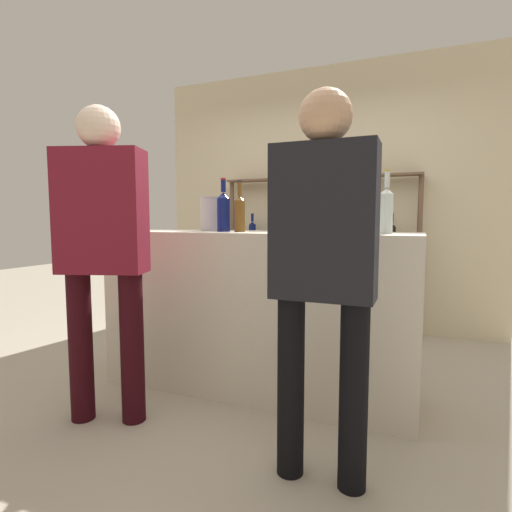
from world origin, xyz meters
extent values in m
plane|color=#B2A893|center=(0.00, 0.00, 0.00)|extent=(16.00, 16.00, 0.00)
cube|color=beige|center=(0.00, 0.00, 0.55)|extent=(2.11, 0.59, 1.09)
cube|color=beige|center=(0.00, 1.89, 1.40)|extent=(3.71, 0.12, 2.80)
cylinder|color=brown|center=(-1.01, 1.71, 0.81)|extent=(0.05, 0.05, 1.62)
cylinder|color=brown|center=(1.01, 1.71, 0.81)|extent=(0.05, 0.05, 1.62)
cube|color=brown|center=(0.00, 1.71, 1.61)|extent=(2.08, 0.18, 0.02)
cube|color=brown|center=(0.00, 1.71, 0.89)|extent=(2.08, 0.18, 0.02)
cylinder|color=#0F1956|center=(-0.76, 1.71, 1.01)|extent=(0.08, 0.08, 0.21)
cone|color=#0F1956|center=(-0.76, 1.71, 1.13)|extent=(0.08, 0.08, 0.04)
cylinder|color=#0F1956|center=(-0.76, 1.71, 1.19)|extent=(0.03, 0.03, 0.08)
cylinder|color=#232328|center=(-0.76, 1.71, 1.24)|extent=(0.03, 0.03, 0.01)
cylinder|color=black|center=(-0.50, 1.71, 1.01)|extent=(0.07, 0.07, 0.22)
cone|color=black|center=(-0.50, 1.71, 1.13)|extent=(0.07, 0.07, 0.03)
cylinder|color=black|center=(-0.50, 1.71, 1.19)|extent=(0.03, 0.03, 0.08)
cylinder|color=#232328|center=(-0.50, 1.71, 1.24)|extent=(0.03, 0.03, 0.01)
cylinder|color=silver|center=(-0.25, 1.71, 1.02)|extent=(0.06, 0.06, 0.23)
cone|color=silver|center=(-0.25, 1.71, 1.15)|extent=(0.06, 0.06, 0.03)
cylinder|color=silver|center=(-0.25, 1.71, 1.21)|extent=(0.02, 0.02, 0.09)
cylinder|color=black|center=(-0.25, 1.71, 1.26)|extent=(0.03, 0.03, 0.01)
cylinder|color=#0F1956|center=(0.00, 1.71, 1.00)|extent=(0.07, 0.07, 0.19)
cone|color=#0F1956|center=(0.00, 1.71, 1.11)|extent=(0.07, 0.07, 0.03)
cylinder|color=#0F1956|center=(0.00, 1.71, 1.17)|extent=(0.03, 0.03, 0.09)
cylinder|color=black|center=(0.00, 1.71, 1.23)|extent=(0.03, 0.03, 0.01)
cylinder|color=black|center=(0.25, 1.71, 1.01)|extent=(0.07, 0.07, 0.22)
cone|color=black|center=(0.25, 1.71, 1.14)|extent=(0.07, 0.07, 0.03)
cylinder|color=black|center=(0.25, 1.71, 1.20)|extent=(0.03, 0.03, 0.09)
cylinder|color=maroon|center=(0.25, 1.71, 1.25)|extent=(0.03, 0.03, 0.01)
cylinder|color=black|center=(0.50, 1.71, 1.02)|extent=(0.08, 0.08, 0.24)
cone|color=black|center=(0.50, 1.71, 1.16)|extent=(0.08, 0.08, 0.04)
cylinder|color=black|center=(0.50, 1.71, 1.22)|extent=(0.03, 0.03, 0.08)
cylinder|color=gold|center=(0.50, 1.71, 1.27)|extent=(0.03, 0.03, 0.01)
cylinder|color=black|center=(0.76, 1.71, 1.00)|extent=(0.08, 0.08, 0.20)
cone|color=black|center=(0.76, 1.71, 1.12)|extent=(0.08, 0.08, 0.03)
cylinder|color=black|center=(0.76, 1.71, 1.18)|extent=(0.03, 0.03, 0.09)
cylinder|color=#232328|center=(0.76, 1.71, 1.24)|extent=(0.03, 0.03, 0.01)
cylinder|color=silver|center=(0.84, -0.03, 1.21)|extent=(0.08, 0.08, 0.23)
cone|color=silver|center=(0.84, -0.03, 1.34)|extent=(0.08, 0.08, 0.03)
cylinder|color=silver|center=(0.84, -0.03, 1.41)|extent=(0.03, 0.03, 0.09)
cylinder|color=gold|center=(0.84, -0.03, 1.46)|extent=(0.03, 0.03, 0.01)
cylinder|color=black|center=(0.58, 0.01, 1.19)|extent=(0.09, 0.09, 0.19)
cone|color=black|center=(0.58, 0.01, 1.30)|extent=(0.09, 0.09, 0.04)
cylinder|color=black|center=(0.58, 0.01, 1.36)|extent=(0.03, 0.03, 0.08)
cylinder|color=gold|center=(0.58, 0.01, 1.41)|extent=(0.04, 0.04, 0.01)
cylinder|color=black|center=(0.45, -0.15, 1.20)|extent=(0.07, 0.07, 0.22)
cone|color=black|center=(0.45, -0.15, 1.33)|extent=(0.07, 0.07, 0.03)
cylinder|color=black|center=(0.45, -0.15, 1.38)|extent=(0.03, 0.03, 0.07)
cylinder|color=black|center=(0.45, -0.15, 1.42)|extent=(0.03, 0.03, 0.01)
cylinder|color=black|center=(0.49, -0.05, 1.19)|extent=(0.08, 0.08, 0.19)
cone|color=black|center=(0.49, -0.05, 1.30)|extent=(0.08, 0.08, 0.04)
cylinder|color=black|center=(0.49, -0.05, 1.36)|extent=(0.03, 0.03, 0.09)
cylinder|color=black|center=(0.49, -0.05, 1.41)|extent=(0.03, 0.03, 0.01)
cylinder|color=#0F1956|center=(-0.22, -0.04, 1.21)|extent=(0.09, 0.09, 0.23)
cone|color=#0F1956|center=(-0.22, -0.04, 1.34)|extent=(0.09, 0.09, 0.04)
cylinder|color=#0F1956|center=(-0.22, -0.04, 1.40)|extent=(0.03, 0.03, 0.08)
cylinder|color=maroon|center=(-0.22, -0.04, 1.45)|extent=(0.04, 0.04, 0.01)
cylinder|color=brown|center=(-0.10, -0.05, 1.20)|extent=(0.07, 0.07, 0.21)
cone|color=brown|center=(-0.10, -0.05, 1.32)|extent=(0.07, 0.07, 0.03)
cylinder|color=brown|center=(-0.10, -0.05, 1.38)|extent=(0.03, 0.03, 0.09)
cylinder|color=#232328|center=(-0.10, -0.05, 1.43)|extent=(0.03, 0.03, 0.01)
cylinder|color=silver|center=(0.64, -0.18, 1.10)|extent=(0.06, 0.06, 0.00)
cylinder|color=silver|center=(0.64, -0.18, 1.14)|extent=(0.01, 0.01, 0.08)
cone|color=silver|center=(0.64, -0.18, 1.22)|extent=(0.08, 0.08, 0.08)
cylinder|color=#B2B2B7|center=(-0.37, 0.10, 1.21)|extent=(0.20, 0.20, 0.24)
cylinder|color=#B2B2B7|center=(-0.37, 0.10, 1.34)|extent=(0.22, 0.22, 0.01)
cylinder|color=black|center=(-0.49, -0.69, 0.44)|extent=(0.13, 0.13, 0.87)
cylinder|color=black|center=(-0.78, -0.79, 0.44)|extent=(0.13, 0.13, 0.87)
cube|color=maroon|center=(-0.64, -0.74, 1.22)|extent=(0.52, 0.36, 0.69)
sphere|color=beige|center=(-0.64, -0.74, 1.69)|extent=(0.24, 0.24, 0.24)
cylinder|color=#121C33|center=(0.01, 0.64, 0.42)|extent=(0.12, 0.12, 0.85)
cylinder|color=#121C33|center=(0.26, 0.72, 0.42)|extent=(0.12, 0.12, 0.85)
cube|color=navy|center=(0.13, 0.68, 1.18)|extent=(0.45, 0.30, 0.67)
sphere|color=#936B4C|center=(0.13, 0.68, 1.63)|extent=(0.23, 0.23, 0.23)
cylinder|color=black|center=(0.79, -0.80, 0.42)|extent=(0.12, 0.12, 0.83)
cylinder|color=black|center=(0.50, -0.80, 0.42)|extent=(0.12, 0.12, 0.83)
cube|color=black|center=(0.65, -0.80, 1.17)|extent=(0.44, 0.20, 0.66)
sphere|color=tan|center=(0.65, -0.80, 1.61)|extent=(0.23, 0.23, 0.23)
camera|label=1|loc=(1.03, -2.49, 1.18)|focal=28.00mm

